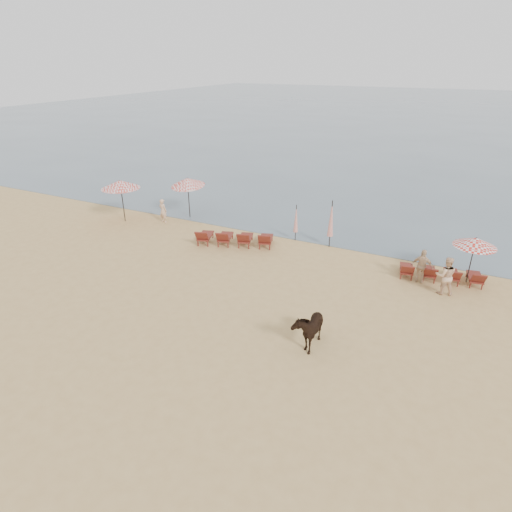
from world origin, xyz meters
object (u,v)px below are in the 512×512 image
Objects in this scene: lounger_cluster_left at (235,237)px; beachgoer_left at (163,211)px; umbrella_open_right at (475,242)px; umbrella_closed_left at (331,219)px; lounger_cluster_right at (441,273)px; cow at (309,327)px; umbrella_closed_right at (296,219)px; beachgoer_right_b at (422,266)px; umbrella_open_left_b at (188,182)px; beachgoer_right_a at (446,276)px; umbrella_open_left_a at (120,184)px.

beachgoer_left reaches higher than lounger_cluster_left.
umbrella_open_right is 0.85× the size of umbrella_closed_left.
umbrella_closed_left reaches higher than umbrella_open_right.
umbrella_closed_left is at bearing 5.18° from lounger_cluster_left.
lounger_cluster_right is at bearing -160.32° from umbrella_open_right.
beachgoer_left is (-12.31, 7.86, 0.01)m from cow.
lounger_cluster_left is at bearing -142.34° from umbrella_closed_right.
beachgoer_right_b is (6.90, -2.11, -0.47)m from umbrella_closed_right.
umbrella_open_right is 17.28m from beachgoer_left.
beachgoer_left is at bearing -175.40° from umbrella_closed_left.
umbrella_open_right reaches higher than beachgoer_left.
umbrella_closed_left is at bearing -167.15° from beachgoer_left.
umbrella_closed_right reaches higher than cow.
umbrella_closed_left reaches higher than lounger_cluster_left.
lounger_cluster_right is 1.79× the size of umbrella_closed_right.
cow is at bearing -77.53° from umbrella_closed_left.
umbrella_open_left_b is 7.55m from umbrella_closed_right.
beachgoer_right_a is at bearing -89.09° from lounger_cluster_right.
umbrella_closed_left reaches higher than beachgoer_right_a.
umbrella_open_left_a is 1.77× the size of beachgoer_left.
umbrella_open_left_b is (3.24, 2.38, -0.05)m from umbrella_open_left_a.
umbrella_closed_right is at bearing 159.31° from lounger_cluster_right.
umbrella_open_left_a is at bearing -170.35° from umbrella_closed_right.
beachgoer_left is 16.43m from beachgoer_right_a.
lounger_cluster_right is 1.42× the size of umbrella_open_left_a.
umbrella_open_right is at bearing -7.66° from umbrella_closed_right.
umbrella_open_right is at bearing -13.88° from lounger_cluster_left.
umbrella_open_right is 6.94m from umbrella_closed_left.
beachgoer_right_b is (15.31, -1.23, 0.06)m from beachgoer_left.
beachgoer_right_a reaches higher than beachgoer_right_b.
beachgoer_right_a reaches higher than cow.
cow is (11.36, -9.30, -1.58)m from umbrella_open_left_b.
umbrella_open_left_b reaches higher than beachgoer_right_b.
beachgoer_left is (2.29, 0.94, -1.61)m from umbrella_open_left_a.
cow is (6.62, -6.64, 0.29)m from lounger_cluster_left.
umbrella_open_left_a reaches higher than beachgoer_left.
beachgoer_right_a is at bearing -178.29° from beachgoer_left.
umbrella_open_left_a is at bearing 30.53° from beachgoer_left.
beachgoer_right_a is at bearing -119.08° from umbrella_open_right.
beachgoer_right_a is 1.21m from beachgoer_right_b.
umbrella_open_left_b is 15.79m from beachgoer_right_a.
beachgoer_right_b is at bearing 11.27° from umbrella_open_left_a.
beachgoer_right_b is at bearing -155.26° from lounger_cluster_right.
beachgoer_right_b is (4.91, -2.07, -0.80)m from umbrella_closed_left.
umbrella_closed_left reaches higher than cow.
umbrella_open_right is 2.13m from beachgoer_right_a.
beachgoer_left is (-16.12, 0.68, 0.35)m from lounger_cluster_right.
umbrella_closed_right is 9.59m from cow.
umbrella_open_right is (11.54, 0.91, 1.55)m from lounger_cluster_left.
beachgoer_right_a is (0.21, -1.19, 0.47)m from lounger_cluster_right.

